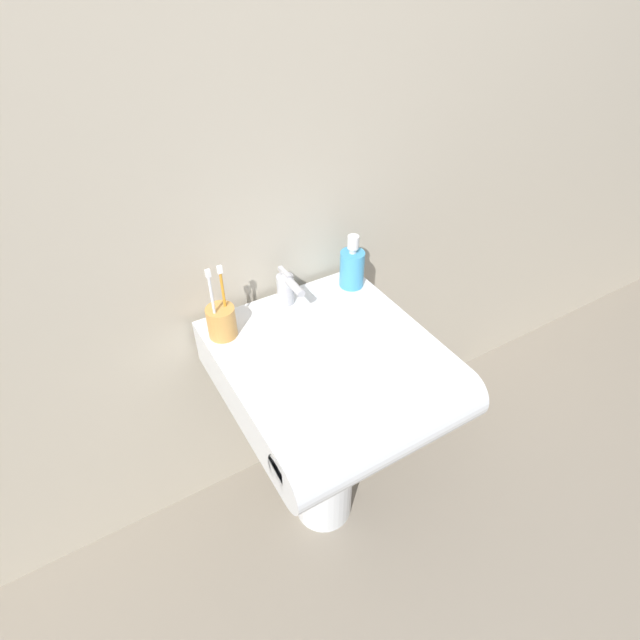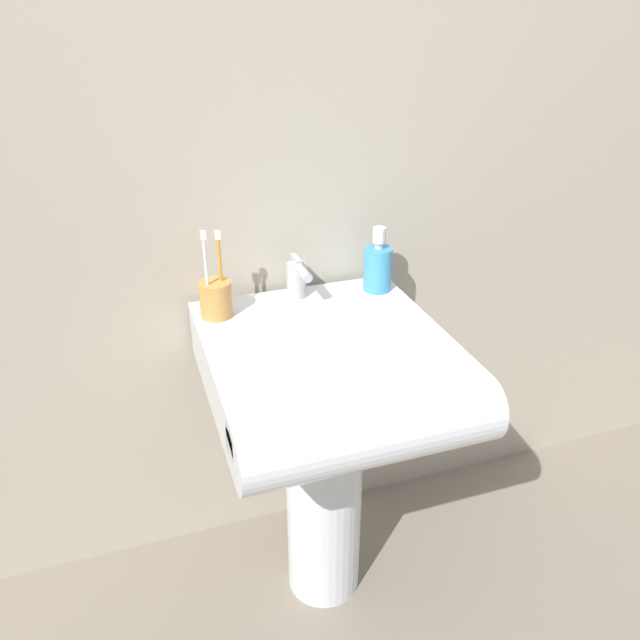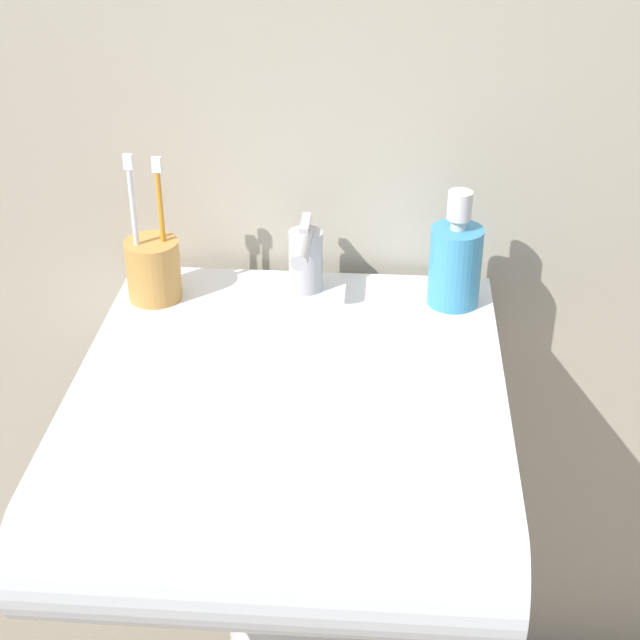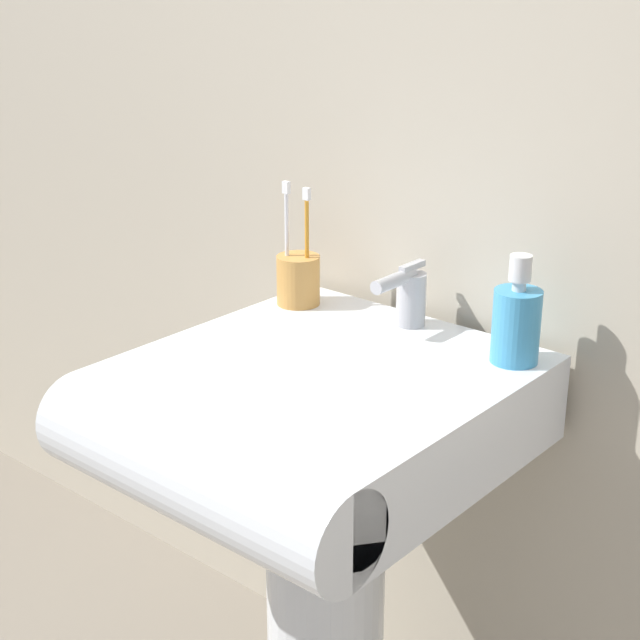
# 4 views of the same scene
# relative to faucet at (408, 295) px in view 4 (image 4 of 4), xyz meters

# --- Properties ---
(wall_back) EXTENTS (5.00, 0.05, 2.40)m
(wall_back) POSITION_rel_faucet_xyz_m (-0.00, 0.10, 0.39)
(wall_back) COLOR #B7AD99
(wall_back) RESTS_ON ground
(sink_pedestal) EXTENTS (0.19, 0.19, 0.62)m
(sink_pedestal) POSITION_rel_faucet_xyz_m (-0.00, -0.20, -0.50)
(sink_pedestal) COLOR white
(sink_pedestal) RESTS_ON ground
(sink_basin) EXTENTS (0.51, 0.58, 0.13)m
(sink_basin) POSITION_rel_faucet_xyz_m (-0.00, -0.25, -0.12)
(sink_basin) COLOR white
(sink_basin) RESTS_ON sink_pedestal
(faucet) EXTENTS (0.05, 0.12, 0.10)m
(faucet) POSITION_rel_faucet_xyz_m (0.00, 0.00, 0.00)
(faucet) COLOR #B7B7BC
(faucet) RESTS_ON sink_basin
(toothbrush_cup) EXTENTS (0.07, 0.07, 0.21)m
(toothbrush_cup) POSITION_rel_faucet_xyz_m (-0.20, -0.03, -0.01)
(toothbrush_cup) COLOR #D19347
(toothbrush_cup) RESTS_ON sink_basin
(soap_bottle) EXTENTS (0.07, 0.07, 0.16)m
(soap_bottle) POSITION_rel_faucet_xyz_m (0.20, -0.02, 0.01)
(soap_bottle) COLOR #3F99CC
(soap_bottle) RESTS_ON sink_basin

